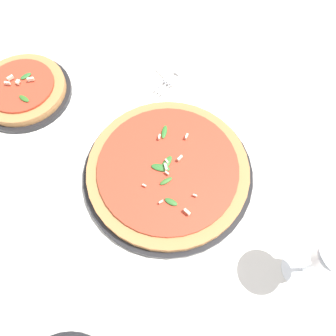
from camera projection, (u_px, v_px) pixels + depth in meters
name	position (u px, v px, depth m)	size (l,w,h in m)	color
ground_plane	(190.00, 174.00, 0.67)	(6.00, 6.00, 0.00)	silver
pizza_arugula_main	(168.00, 171.00, 0.66)	(0.34, 0.34, 0.05)	black
pizza_personal_side	(23.00, 90.00, 0.75)	(0.22, 0.22, 0.05)	black
wine_glass	(333.00, 257.00, 0.48)	(0.08, 0.08, 0.17)	white
napkin	(184.00, 67.00, 0.79)	(0.13, 0.11, 0.01)	silver
fork	(182.00, 67.00, 0.79)	(0.19, 0.03, 0.00)	silver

